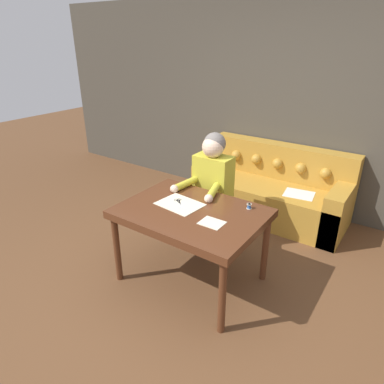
% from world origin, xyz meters
% --- Properties ---
extents(ground_plane, '(16.00, 16.00, 0.00)m').
position_xyz_m(ground_plane, '(0.00, 0.00, 0.00)').
color(ground_plane, brown).
extents(wall_back, '(8.00, 0.06, 2.60)m').
position_xyz_m(wall_back, '(0.00, 2.19, 1.30)').
color(wall_back, '#474238').
rests_on(wall_back, ground_plane).
extents(dining_table, '(1.23, 0.90, 0.73)m').
position_xyz_m(dining_table, '(-0.08, 0.14, 0.66)').
color(dining_table, '#562D19').
rests_on(dining_table, ground_plane).
extents(couch, '(1.86, 0.80, 0.88)m').
position_xyz_m(couch, '(0.00, 1.79, 0.32)').
color(couch, '#B7842D').
rests_on(couch, ground_plane).
extents(person, '(0.47, 0.60, 1.25)m').
position_xyz_m(person, '(-0.25, 0.77, 0.65)').
color(person, '#33281E').
rests_on(person, ground_plane).
extents(pattern_paper_main, '(0.41, 0.34, 0.00)m').
position_xyz_m(pattern_paper_main, '(-0.23, 0.18, 0.74)').
color(pattern_paper_main, beige).
rests_on(pattern_paper_main, dining_table).
extents(pattern_paper_offcut, '(0.19, 0.16, 0.00)m').
position_xyz_m(pattern_paper_offcut, '(0.18, 0.05, 0.74)').
color(pattern_paper_offcut, beige).
rests_on(pattern_paper_offcut, dining_table).
extents(scissors, '(0.19, 0.16, 0.01)m').
position_xyz_m(scissors, '(-0.26, 0.20, 0.74)').
color(scissors, silver).
rests_on(scissors, dining_table).
extents(thread_spool, '(0.04, 0.04, 0.05)m').
position_xyz_m(thread_spool, '(0.31, 0.45, 0.76)').
color(thread_spool, '#3366B2').
rests_on(thread_spool, dining_table).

